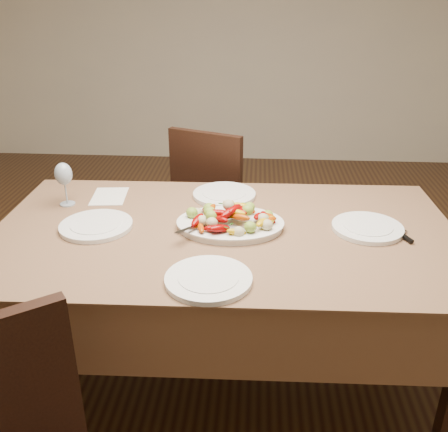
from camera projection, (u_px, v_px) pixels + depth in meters
floor at (189, 347)px, 2.48m from camera, size 6.00×6.00×0.00m
wall_back at (227, 13)px, 4.61m from camera, size 5.00×0.02×2.80m
dining_table at (224, 309)px, 2.13m from camera, size 1.86×1.08×0.76m
chair_far at (221, 203)px, 2.93m from camera, size 0.55×0.55×0.95m
serving_platter at (230, 225)px, 1.99m from camera, size 0.42×0.32×0.02m
roasted_vegetables at (230, 212)px, 1.96m from camera, size 0.34×0.24×0.09m
serving_spoon at (213, 221)px, 1.94m from camera, size 0.26×0.21×0.03m
plate_left at (96, 226)px, 1.99m from camera, size 0.29×0.29×0.02m
plate_right at (367, 228)px, 1.97m from camera, size 0.28×0.28×0.02m
plate_far at (224, 195)px, 2.28m from camera, size 0.29×0.29×0.02m
plate_near at (208, 279)px, 1.63m from camera, size 0.29×0.29×0.02m
wine_glass at (65, 183)px, 2.16m from camera, size 0.08×0.08×0.20m
menu_card at (109, 196)px, 2.28m from camera, size 0.17×0.22×0.00m
table_knife at (401, 233)px, 1.94m from camera, size 0.09×0.19×0.01m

